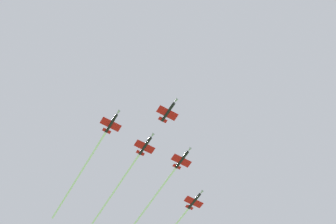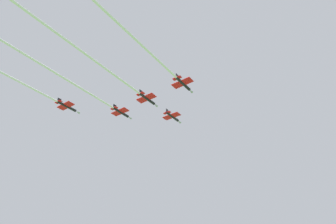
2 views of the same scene
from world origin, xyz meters
The scene contains 5 objects.
jet_lead centered at (-2.78, -2.47, 183.72)m, with size 12.92×9.97×2.72m.
jet_port_inner centered at (-51.29, -2.11, 183.64)m, with size 77.20×33.22×2.72m.
jet_starboard_inner centered at (-32.96, -34.42, 184.87)m, with size 67.01×29.12×2.72m.
jet_port_outer centered at (-42.36, -18.36, 183.40)m, with size 68.86×29.87×2.72m.
jet_starboard_outer centered at (-66.27, 11.71, 184.42)m, with size 57.16×25.17×2.72m.
Camera 2 is at (-65.65, -96.58, 116.48)m, focal length 27.47 mm.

